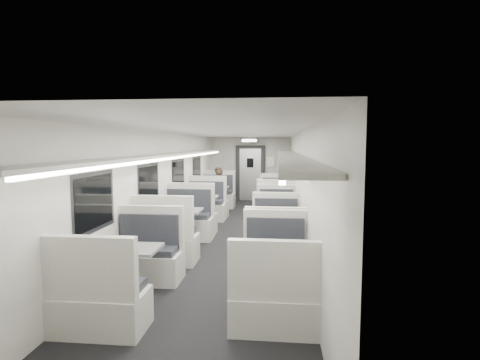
% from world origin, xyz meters
% --- Properties ---
extents(room, '(3.24, 12.24, 2.64)m').
position_xyz_m(room, '(0.00, 0.00, 1.20)').
color(room, black).
rests_on(room, ground).
extents(booth_left_a, '(1.15, 2.33, 1.24)m').
position_xyz_m(booth_left_a, '(-1.00, 3.49, 0.42)').
color(booth_left_a, silver).
rests_on(booth_left_a, room).
extents(booth_left_b, '(1.13, 2.29, 1.23)m').
position_xyz_m(booth_left_b, '(-1.00, 1.38, 0.41)').
color(booth_left_b, silver).
rests_on(booth_left_b, room).
extents(booth_left_c, '(1.16, 2.35, 1.26)m').
position_xyz_m(booth_left_c, '(-1.00, -0.75, 0.42)').
color(booth_left_c, silver).
rests_on(booth_left_c, room).
extents(booth_left_d, '(1.07, 2.18, 1.16)m').
position_xyz_m(booth_left_d, '(-1.00, -3.34, 0.39)').
color(booth_left_d, silver).
rests_on(booth_left_d, room).
extents(booth_right_a, '(1.09, 2.21, 1.18)m').
position_xyz_m(booth_right_a, '(1.00, 3.22, 0.40)').
color(booth_right_a, silver).
rests_on(booth_right_a, room).
extents(booth_right_b, '(1.00, 2.03, 1.08)m').
position_xyz_m(booth_right_b, '(1.00, 0.88, 0.36)').
color(booth_right_b, silver).
rests_on(booth_right_b, room).
extents(booth_right_c, '(1.02, 2.08, 1.11)m').
position_xyz_m(booth_right_c, '(1.00, -1.00, 0.37)').
color(booth_right_c, silver).
rests_on(booth_right_c, room).
extents(booth_right_d, '(1.02, 2.07, 1.11)m').
position_xyz_m(booth_right_d, '(1.00, -3.15, 0.37)').
color(booth_right_d, silver).
rests_on(booth_right_d, room).
extents(passenger, '(0.62, 0.48, 1.50)m').
position_xyz_m(passenger, '(-0.71, 2.81, 0.75)').
color(passenger, black).
rests_on(passenger, room).
extents(window_a, '(0.02, 1.18, 0.84)m').
position_xyz_m(window_a, '(-1.49, 3.40, 1.35)').
color(window_a, black).
rests_on(window_a, room).
extents(window_b, '(0.02, 1.18, 0.84)m').
position_xyz_m(window_b, '(-1.49, 1.20, 1.35)').
color(window_b, black).
rests_on(window_b, room).
extents(window_c, '(0.02, 1.18, 0.84)m').
position_xyz_m(window_c, '(-1.49, -1.00, 1.35)').
color(window_c, black).
rests_on(window_c, room).
extents(window_d, '(0.02, 1.18, 0.84)m').
position_xyz_m(window_d, '(-1.49, -3.20, 1.35)').
color(window_d, black).
rests_on(window_d, room).
extents(luggage_rack_left, '(0.46, 10.40, 0.09)m').
position_xyz_m(luggage_rack_left, '(-1.24, -0.30, 1.92)').
color(luggage_rack_left, silver).
rests_on(luggage_rack_left, room).
extents(luggage_rack_right, '(0.46, 10.40, 0.09)m').
position_xyz_m(luggage_rack_right, '(1.24, -0.30, 1.92)').
color(luggage_rack_right, silver).
rests_on(luggage_rack_right, room).
extents(vestibule_door, '(1.10, 0.13, 2.10)m').
position_xyz_m(vestibule_door, '(0.00, 5.93, 1.04)').
color(vestibule_door, black).
rests_on(vestibule_door, room).
extents(exit_sign, '(0.62, 0.12, 0.16)m').
position_xyz_m(exit_sign, '(0.00, 5.44, 2.28)').
color(exit_sign, black).
rests_on(exit_sign, room).
extents(wall_notice, '(0.32, 0.02, 0.40)m').
position_xyz_m(wall_notice, '(0.75, 5.92, 1.50)').
color(wall_notice, white).
rests_on(wall_notice, room).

